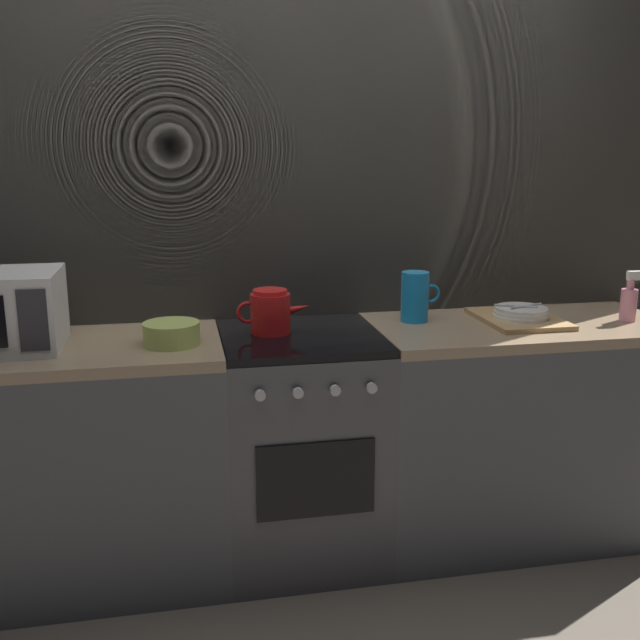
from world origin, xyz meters
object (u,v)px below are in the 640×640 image
object	(u,v)px
dish_pile	(519,316)
spray_bottle	(629,302)
mixing_bowl	(172,333)
kettle	(271,312)
pitcher	(415,297)
stove_unit	(301,446)

from	to	relation	value
dish_pile	spray_bottle	distance (m)	0.44
mixing_bowl	kettle	bearing A→B (deg)	14.45
kettle	spray_bottle	distance (m)	1.43
mixing_bowl	spray_bottle	distance (m)	1.80
kettle	pitcher	xyz separation A→B (m)	(0.59, 0.07, 0.02)
stove_unit	mixing_bowl	xyz separation A→B (m)	(-0.47, -0.05, 0.49)
spray_bottle	kettle	bearing A→B (deg)	176.27
stove_unit	kettle	world-z (taller)	kettle
stove_unit	dish_pile	size ratio (longest dim) A/B	2.25
dish_pile	spray_bottle	size ratio (longest dim) A/B	1.97
kettle	spray_bottle	bearing A→B (deg)	-3.73
stove_unit	dish_pile	distance (m)	1.01
stove_unit	spray_bottle	world-z (taller)	spray_bottle
mixing_bowl	dish_pile	size ratio (longest dim) A/B	0.50
mixing_bowl	pitcher	distance (m)	0.97
kettle	pitcher	bearing A→B (deg)	7.17
kettle	mixing_bowl	distance (m)	0.38
stove_unit	mixing_bowl	bearing A→B (deg)	-173.38
pitcher	spray_bottle	size ratio (longest dim) A/B	0.99
spray_bottle	pitcher	bearing A→B (deg)	168.71
mixing_bowl	dish_pile	xyz separation A→B (m)	(1.37, 0.08, -0.02)
stove_unit	spray_bottle	size ratio (longest dim) A/B	4.43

